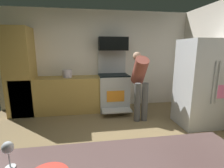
# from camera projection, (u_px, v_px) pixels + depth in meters

# --- Properties ---
(ground_plane) EXTENTS (5.20, 4.80, 0.02)m
(ground_plane) POSITION_uv_depth(u_px,v_px,m) (111.00, 155.00, 2.56)
(ground_plane) COLOR olive
(wall_back) EXTENTS (5.20, 0.12, 2.60)m
(wall_back) POSITION_uv_depth(u_px,v_px,m) (98.00, 60.00, 4.55)
(wall_back) COLOR silver
(wall_back) RESTS_ON ground
(lower_cabinet_run) EXTENTS (2.40, 0.60, 0.90)m
(lower_cabinet_run) POSITION_uv_depth(u_px,v_px,m) (65.00, 95.00, 4.24)
(lower_cabinet_run) COLOR #B28E45
(lower_cabinet_run) RESTS_ON ground
(cabinet_column) EXTENTS (0.60, 0.60, 2.10)m
(cabinet_column) POSITION_uv_depth(u_px,v_px,m) (21.00, 72.00, 3.96)
(cabinet_column) COLOR #B28E45
(cabinet_column) RESTS_ON ground
(oven_range) EXTENTS (0.76, 0.97, 1.56)m
(oven_range) POSITION_uv_depth(u_px,v_px,m) (113.00, 91.00, 4.41)
(oven_range) COLOR #B5B8B5
(oven_range) RESTS_ON ground
(microwave) EXTENTS (0.74, 0.38, 0.34)m
(microwave) POSITION_uv_depth(u_px,v_px,m) (113.00, 44.00, 4.24)
(microwave) COLOR black
(microwave) RESTS_ON oven_range
(refrigerator) EXTENTS (0.90, 0.73, 1.79)m
(refrigerator) POSITION_uv_depth(u_px,v_px,m) (202.00, 84.00, 3.42)
(refrigerator) COLOR #B2B7BB
(refrigerator) RESTS_ON ground
(person_cook) EXTENTS (0.31, 0.62, 1.54)m
(person_cook) POSITION_uv_depth(u_px,v_px,m) (140.00, 80.00, 3.72)
(person_cook) COLOR #4D4D4D
(person_cook) RESTS_ON ground
(wine_glass_near) EXTENTS (0.07, 0.07, 0.17)m
(wine_glass_near) POSITION_uv_depth(u_px,v_px,m) (8.00, 149.00, 0.96)
(wine_glass_near) COLOR silver
(wine_glass_near) RESTS_ON counter_island
(stock_pot) EXTENTS (0.24, 0.24, 0.19)m
(stock_pot) POSITION_uv_depth(u_px,v_px,m) (67.00, 74.00, 4.14)
(stock_pot) COLOR #C1B5C1
(stock_pot) RESTS_ON lower_cabinet_run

